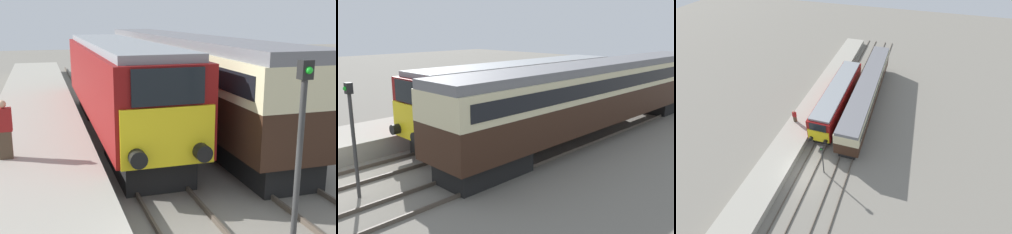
# 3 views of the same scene
# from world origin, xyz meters

# --- Properties ---
(platform_left) EXTENTS (3.50, 50.00, 0.84)m
(platform_left) POSITION_xyz_m (-3.30, 8.00, 0.42)
(platform_left) COLOR #9E998C
(platform_left) RESTS_ON ground_plane
(rails_near_track) EXTENTS (1.51, 60.00, 0.14)m
(rails_near_track) POSITION_xyz_m (0.00, 5.00, 0.07)
(rails_near_track) COLOR #4C4238
(rails_near_track) RESTS_ON ground_plane
(rails_far_track) EXTENTS (1.50, 60.00, 0.14)m
(rails_far_track) POSITION_xyz_m (3.40, 5.00, 0.07)
(rails_far_track) COLOR #4C4238
(rails_far_track) RESTS_ON ground_plane
(locomotive) EXTENTS (2.70, 14.48, 3.82)m
(locomotive) POSITION_xyz_m (0.00, 10.88, 2.14)
(locomotive) COLOR black
(locomotive) RESTS_ON ground_plane
(passenger_carriage) EXTENTS (2.75, 20.91, 3.93)m
(passenger_carriage) POSITION_xyz_m (3.40, 13.26, 2.40)
(passenger_carriage) COLOR black
(passenger_carriage) RESTS_ON ground_plane
(person_on_platform) EXTENTS (0.44, 0.26, 1.67)m
(person_on_platform) POSITION_xyz_m (-4.06, 6.24, 1.67)
(person_on_platform) COLOR #473828
(person_on_platform) RESTS_ON platform_left
(signal_post) EXTENTS (0.24, 0.28, 3.96)m
(signal_post) POSITION_xyz_m (1.70, 0.76, 2.35)
(signal_post) COLOR #333333
(signal_post) RESTS_ON ground_plane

